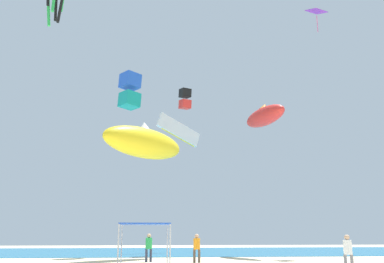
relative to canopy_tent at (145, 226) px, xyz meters
name	(u,v)px	position (x,y,z in m)	size (l,w,h in m)	color
ocean_strip	(175,251)	(3.29, 25.37, -2.29)	(110.00, 24.17, 0.03)	#1E6B93
canopy_tent	(145,226)	(0.00, 0.00, 0.00)	(2.61, 3.05, 2.44)	#B2B2B7
person_near_tent	(149,245)	(0.28, 7.69, -1.18)	(0.47, 0.45, 1.91)	#33384C
person_leftmost	(348,250)	(10.61, -1.10, -1.21)	(0.49, 0.44, 1.86)	slate
person_central	(197,246)	(3.51, 6.61, -1.20)	(0.48, 0.45, 1.88)	brown
kite_inflatable_red	(265,116)	(10.68, 14.01, 10.13)	(3.74, 6.12, 2.34)	red
kite_box_black	(185,99)	(3.62, 17.60, 12.70)	(1.28, 1.32, 2.10)	black
kite_diamond_purple	(316,12)	(16.29, 13.88, 20.85)	(2.12, 2.09, 2.49)	purple
kite_parafoil_white	(179,130)	(3.36, 22.86, 10.70)	(5.07, 3.00, 3.39)	white
kite_inflatable_yellow	(144,143)	(-0.27, 10.94, 6.76)	(7.79, 7.81, 3.13)	yellow
kite_box_blue	(130,91)	(-1.77, 15.50, 12.66)	(2.22, 2.21, 3.35)	blue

